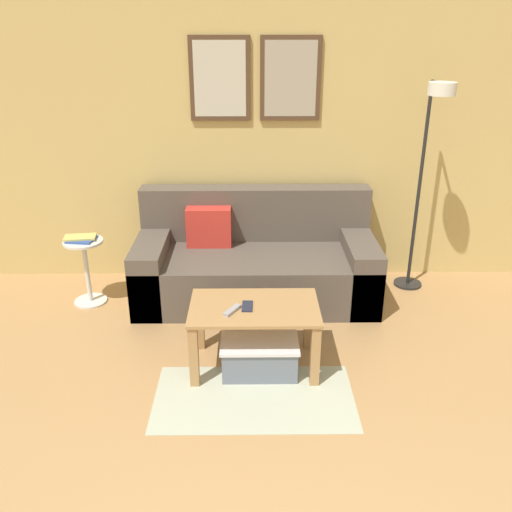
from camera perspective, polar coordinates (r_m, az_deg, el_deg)
name	(u,v)px	position (r m, az deg, el deg)	size (l,w,h in m)	color
wall_back	(267,128)	(4.52, 1.20, 13.27)	(5.60, 0.09, 2.55)	#D6B76B
area_rug	(254,398)	(3.36, -0.19, -14.67)	(1.20, 0.64, 0.01)	#B2B79E
couch	(255,263)	(4.39, -0.11, -0.70)	(1.89, 0.85, 0.84)	brown
coffee_table	(254,319)	(3.46, -0.18, -6.69)	(0.82, 0.50, 0.44)	#AD7F4C
storage_bin	(259,352)	(3.56, 0.36, -10.05)	(0.49, 0.41, 0.23)	slate
floor_lamp	(430,152)	(4.34, 17.81, 10.40)	(0.23, 0.45, 1.69)	black
side_table	(86,266)	(4.46, -17.44, -1.02)	(0.30, 0.30, 0.53)	silver
book_stack	(81,238)	(4.39, -17.97, 1.78)	(0.25, 0.20, 0.03)	#335199
remote_control	(232,310)	(3.35, -2.52, -5.72)	(0.04, 0.15, 0.02)	#99999E
cell_phone	(247,306)	(3.41, -0.92, -5.31)	(0.07, 0.14, 0.01)	#1E2338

